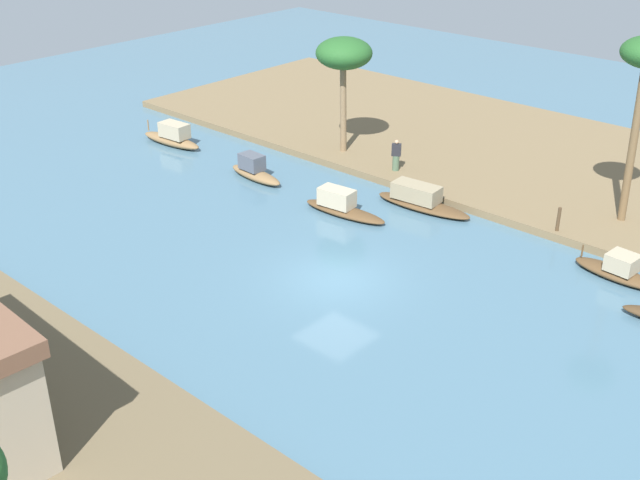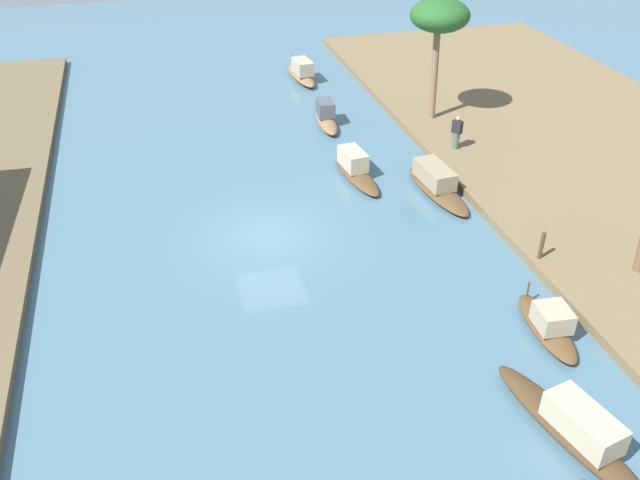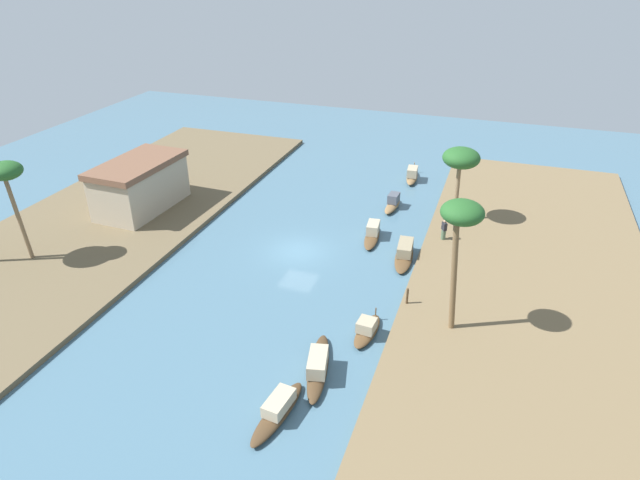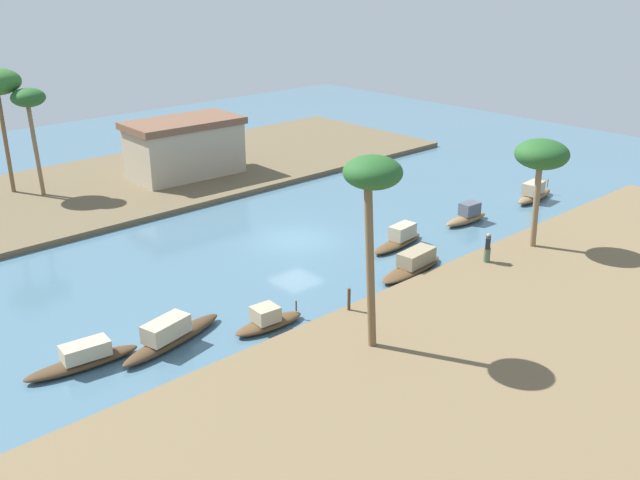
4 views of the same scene
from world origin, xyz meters
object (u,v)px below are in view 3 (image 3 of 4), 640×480
sampan_open_hull (393,203)px  sampan_with_red_awning (318,365)px  sampan_near_left_bank (278,410)px  sampan_foreground (412,175)px  sampan_upstream_small (372,233)px  riverside_building (140,185)px  palm_tree_left_near (461,219)px  palm_tree_left_far (461,159)px  sampan_with_tall_canopy (405,253)px  mooring_post (407,296)px  palm_tree_right_short (6,174)px  person_on_near_bank (444,230)px  sampan_downstream_large (367,329)px

sampan_open_hull → sampan_with_red_awning: bearing=-174.5°
sampan_near_left_bank → sampan_foreground: sampan_foreground is taller
sampan_with_red_awning → sampan_foreground: sampan_foreground is taller
sampan_upstream_small → riverside_building: 19.11m
palm_tree_left_near → palm_tree_left_far: bearing=5.4°
palm_tree_left_near → riverside_building: (8.07, 25.71, -4.70)m
sampan_with_tall_canopy → sampan_open_hull: bearing=12.7°
sampan_with_tall_canopy → palm_tree_left_near: (-7.43, -3.91, 6.66)m
sampan_near_left_bank → riverside_building: size_ratio=0.55×
sampan_near_left_bank → sampan_upstream_small: bearing=7.6°
mooring_post → palm_tree_right_short: bearing=96.4°
mooring_post → riverside_building: 24.07m
palm_tree_right_short → mooring_post: bearing=-83.6°
sampan_with_red_awning → person_on_near_bank: bearing=-27.0°
sampan_near_left_bank → palm_tree_right_short: size_ratio=0.66×
sampan_near_left_bank → person_on_near_bank: size_ratio=2.94×
sampan_downstream_large → riverside_building: (9.86, 21.51, 2.01)m
sampan_with_red_awning → sampan_with_tall_canopy: sampan_with_red_awning is taller
sampan_open_hull → sampan_with_tall_canopy: (-7.97, -2.56, -0.02)m
person_on_near_bank → sampan_with_tall_canopy: bearing=111.2°
sampan_foreground → riverside_building: size_ratio=0.50×
person_on_near_bank → palm_tree_left_near: 12.22m
sampan_with_red_awning → person_on_near_bank: 16.65m
sampan_downstream_large → sampan_upstream_small: sampan_upstream_small is taller
sampan_upstream_small → sampan_with_tall_canopy: size_ratio=0.89×
mooring_post → person_on_near_bank: bearing=-5.9°
sampan_upstream_small → person_on_near_bank: 5.21m
palm_tree_left_far → riverside_building: (-6.12, 24.37, -2.93)m
sampan_with_tall_canopy → palm_tree_right_short: size_ratio=0.68×
sampan_downstream_large → sampan_open_hull: sampan_open_hull is taller
person_on_near_bank → palm_tree_right_short: palm_tree_right_short is taller
sampan_foreground → riverside_building: riverside_building is taller
sampan_with_tall_canopy → palm_tree_left_far: (6.76, -2.57, 4.89)m
sampan_with_tall_canopy → person_on_near_bank: (3.08, -2.24, 0.65)m
sampan_near_left_bank → mooring_post: mooring_post is taller
sampan_upstream_small → palm_tree_right_short: size_ratio=0.60×
sampan_foreground → palm_tree_left_near: palm_tree_left_near is taller
sampan_near_left_bank → riverside_building: (17.08, 19.13, 2.00)m
sampan_foreground → sampan_with_tall_canopy: bearing=-176.4°
sampan_open_hull → person_on_near_bank: bearing=-131.9°
sampan_open_hull → mooring_post: (-13.90, -3.87, 0.43)m
sampan_near_left_bank → sampan_foreground: bearing=6.1°
sampan_with_tall_canopy → palm_tree_left_far: size_ratio=0.80×
sampan_downstream_large → sampan_foreground: sampan_foreground is taller
sampan_near_left_bank → sampan_with_red_awning: 3.49m
palm_tree_left_far → riverside_building: size_ratio=0.71×
mooring_post → sampan_upstream_small: bearing=27.2°
sampan_near_left_bank → mooring_post: size_ratio=4.41×
sampan_with_red_awning → sampan_downstream_large: bearing=-35.2°
person_on_near_bank → palm_tree_left_far: (3.68, -0.33, 4.24)m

